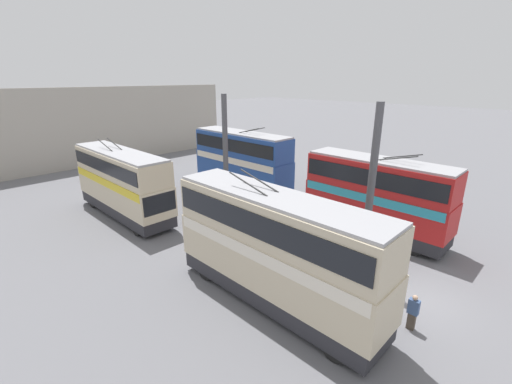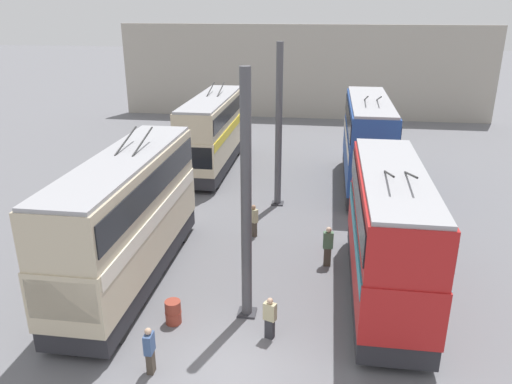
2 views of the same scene
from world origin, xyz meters
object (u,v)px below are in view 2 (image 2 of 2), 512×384
Objects in this scene: bus_right_far at (212,129)px; oil_drum at (173,312)px; person_aisle_midway at (254,220)px; person_aisle_foreground at (270,317)px; bus_left_near at (389,228)px; bus_right_near at (127,213)px; person_by_left_row at (328,245)px; person_by_right_row at (150,350)px; bus_left_far at (367,138)px.

bus_right_far is 11.80× the size of oil_drum.
person_aisle_midway is (-10.13, -4.30, -1.96)m from bus_right_far.
bus_right_far reaches higher than person_aisle_foreground.
bus_right_near is (-0.21, 10.04, 0.08)m from bus_left_near.
oil_drum is at bearing 128.18° from person_by_left_row.
person_aisle_foreground is 0.95× the size of person_aisle_midway.
bus_left_near is at bearing -83.56° from person_aisle_midway.
bus_left_near is 5.77× the size of person_by_right_row.
person_by_right_row is at bearing 140.33° from person_by_left_row.
person_aisle_foreground is (-3.02, -6.00, -2.16)m from bus_right_near.
person_aisle_midway is (7.77, 1.70, 0.05)m from person_aisle_foreground.
person_aisle_foreground is (-17.90, -6.00, -2.01)m from bus_right_far.
person_aisle_midway is 1.86× the size of oil_drum.
bus_left_far reaches higher than person_aisle_foreground.
bus_left_far reaches higher than bus_right_far.
person_aisle_midway is 4.34m from person_by_left_row.
bus_left_near is at bearing 36.23° from person_by_right_row.
person_by_left_row is 2.08× the size of oil_drum.
person_aisle_foreground is at bearing 155.90° from person_by_left_row.
person_aisle_foreground is (-3.23, 4.03, -2.08)m from bus_left_near.
bus_left_near is 3.56m from person_by_left_row.
bus_right_near is 7.06m from person_aisle_foreground.
person_aisle_midway reaches higher than person_by_right_row.
bus_right_far is (14.67, 10.04, -0.07)m from bus_left_near.
oil_drum is at bearing -171.82° from bus_right_far.
person_aisle_foreground is 5.64m from person_by_left_row.
person_by_right_row is at bearing -153.60° from bus_right_near.
person_by_right_row is 0.98× the size of person_aisle_midway.
person_by_right_row is 9.21m from person_by_left_row.
bus_left_near is at bearing -88.81° from bus_right_near.
person_aisle_foreground is at bearing 128.66° from bus_left_near.
bus_left_far is 10.93m from person_by_left_row.
person_aisle_foreground is at bearing -161.46° from bus_right_far.
bus_left_near is at bearing 180.00° from bus_left_far.
bus_right_far reaches higher than person_aisle_midway.
bus_left_near is 12.60m from bus_left_far.
bus_right_near is at bearing 180.00° from bus_right_far.
bus_right_near is 5.81× the size of person_by_left_row.
bus_left_far is 5.47× the size of person_by_left_row.
oil_drum is at bearing 154.11° from bus_left_far.
bus_right_far is (14.88, 0.00, -0.15)m from bus_right_near.
bus_right_near is (-12.81, 10.04, -0.10)m from bus_left_far.
oil_drum is at bearing -136.59° from bus_right_near.
bus_right_far is at bearing 0.00° from bus_right_near.
bus_left_far is 6.20× the size of person_by_right_row.
person_by_left_row reaches higher than oil_drum.
bus_left_near is at bearing -138.80° from person_by_left_row.
oil_drum is at bearing 110.96° from bus_left_near.
bus_right_far is 11.17m from person_aisle_midway.
bus_left_far is 6.43× the size of person_aisle_foreground.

